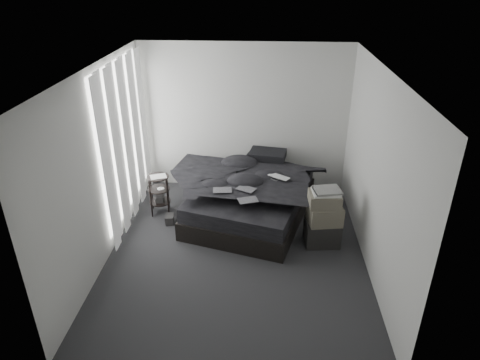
# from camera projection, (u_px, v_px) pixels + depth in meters

# --- Properties ---
(floor) EXTENTS (3.60, 4.20, 0.01)m
(floor) POSITION_uv_depth(u_px,v_px,m) (237.00, 251.00, 6.17)
(floor) COLOR #29292B
(floor) RESTS_ON ground
(ceiling) EXTENTS (3.60, 4.20, 0.01)m
(ceiling) POSITION_uv_depth(u_px,v_px,m) (236.00, 70.00, 5.00)
(ceiling) COLOR white
(ceiling) RESTS_ON ground
(wall_back) EXTENTS (3.60, 0.01, 2.60)m
(wall_back) POSITION_uv_depth(u_px,v_px,m) (245.00, 118.00, 7.46)
(wall_back) COLOR silver
(wall_back) RESTS_ON ground
(wall_front) EXTENTS (3.60, 0.01, 2.60)m
(wall_front) POSITION_uv_depth(u_px,v_px,m) (220.00, 273.00, 3.71)
(wall_front) COLOR silver
(wall_front) RESTS_ON ground
(wall_left) EXTENTS (0.01, 4.20, 2.60)m
(wall_left) POSITION_uv_depth(u_px,v_px,m) (101.00, 166.00, 5.68)
(wall_left) COLOR silver
(wall_left) RESTS_ON ground
(wall_right) EXTENTS (0.01, 4.20, 2.60)m
(wall_right) POSITION_uv_depth(u_px,v_px,m) (376.00, 174.00, 5.49)
(wall_right) COLOR silver
(wall_right) RESTS_ON ground
(window_left) EXTENTS (0.02, 2.00, 2.30)m
(window_left) POSITION_uv_depth(u_px,v_px,m) (123.00, 138.00, 6.46)
(window_left) COLOR white
(window_left) RESTS_ON wall_left
(curtain_left) EXTENTS (0.06, 2.12, 2.48)m
(curtain_left) POSITION_uv_depth(u_px,v_px,m) (127.00, 143.00, 6.49)
(curtain_left) COLOR white
(curtain_left) RESTS_ON wall_left
(bed) EXTENTS (2.19, 2.55, 0.30)m
(bed) POSITION_uv_depth(u_px,v_px,m) (251.00, 207.00, 7.00)
(bed) COLOR black
(bed) RESTS_ON floor
(mattress) EXTENTS (2.11, 2.47, 0.23)m
(mattress) POSITION_uv_depth(u_px,v_px,m) (251.00, 193.00, 6.88)
(mattress) COLOR black
(mattress) RESTS_ON bed
(duvet) EXTENTS (2.06, 2.23, 0.25)m
(duvet) POSITION_uv_depth(u_px,v_px,m) (250.00, 181.00, 6.73)
(duvet) COLOR black
(duvet) RESTS_ON mattress
(pillow_lower) EXTENTS (0.75, 0.61, 0.15)m
(pillow_lower) POSITION_uv_depth(u_px,v_px,m) (264.00, 161.00, 7.52)
(pillow_lower) COLOR black
(pillow_lower) RESTS_ON mattress
(pillow_upper) EXTENTS (0.68, 0.52, 0.14)m
(pillow_upper) POSITION_uv_depth(u_px,v_px,m) (268.00, 155.00, 7.42)
(pillow_upper) COLOR black
(pillow_upper) RESTS_ON pillow_lower
(laptop) EXTENTS (0.41, 0.38, 0.03)m
(laptop) POSITION_uv_depth(u_px,v_px,m) (277.00, 174.00, 6.63)
(laptop) COLOR silver
(laptop) RESTS_ON duvet
(comic_a) EXTENTS (0.29, 0.21, 0.01)m
(comic_a) POSITION_uv_depth(u_px,v_px,m) (222.00, 185.00, 6.30)
(comic_a) COLOR black
(comic_a) RESTS_ON duvet
(comic_b) EXTENTS (0.33, 0.29, 0.01)m
(comic_b) POSITION_uv_depth(u_px,v_px,m) (246.00, 184.00, 6.34)
(comic_b) COLOR black
(comic_b) RESTS_ON duvet
(comic_c) EXTENTS (0.32, 0.26, 0.01)m
(comic_c) POSITION_uv_depth(u_px,v_px,m) (248.00, 194.00, 6.03)
(comic_c) COLOR black
(comic_c) RESTS_ON duvet
(side_stand) EXTENTS (0.42, 0.42, 0.65)m
(side_stand) POSITION_uv_depth(u_px,v_px,m) (159.00, 195.00, 7.01)
(side_stand) COLOR black
(side_stand) RESTS_ON floor
(papers) EXTENTS (0.30, 0.27, 0.01)m
(papers) POSITION_uv_depth(u_px,v_px,m) (158.00, 177.00, 6.85)
(papers) COLOR white
(papers) RESTS_ON side_stand
(floor_books) EXTENTS (0.16, 0.21, 0.13)m
(floor_books) POSITION_uv_depth(u_px,v_px,m) (170.00, 219.00, 6.82)
(floor_books) COLOR black
(floor_books) RESTS_ON floor
(box_lower) EXTENTS (0.53, 0.43, 0.36)m
(box_lower) POSITION_uv_depth(u_px,v_px,m) (322.00, 232.00, 6.28)
(box_lower) COLOR black
(box_lower) RESTS_ON floor
(box_mid) EXTENTS (0.51, 0.43, 0.28)m
(box_mid) POSITION_uv_depth(u_px,v_px,m) (325.00, 214.00, 6.12)
(box_mid) COLOR #5E584A
(box_mid) RESTS_ON box_lower
(box_upper) EXTENTS (0.45, 0.37, 0.19)m
(box_upper) POSITION_uv_depth(u_px,v_px,m) (325.00, 199.00, 6.02)
(box_upper) COLOR #5E584A
(box_upper) RESTS_ON box_mid
(art_book_white) EXTENTS (0.40, 0.33, 0.04)m
(art_book_white) POSITION_uv_depth(u_px,v_px,m) (326.00, 192.00, 5.97)
(art_book_white) COLOR silver
(art_book_white) RESTS_ON box_upper
(art_book_snake) EXTENTS (0.41, 0.35, 0.03)m
(art_book_snake) POSITION_uv_depth(u_px,v_px,m) (327.00, 190.00, 5.95)
(art_book_snake) COLOR silver
(art_book_snake) RESTS_ON art_book_white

